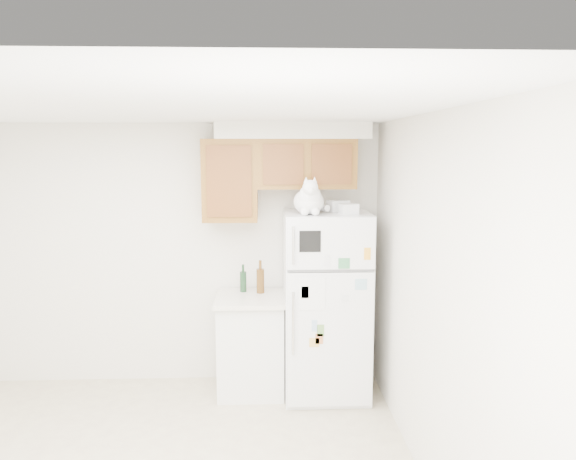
{
  "coord_description": "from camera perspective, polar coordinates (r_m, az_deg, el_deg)",
  "views": [
    {
      "loc": [
        0.81,
        -3.36,
        2.27
      ],
      "look_at": [
        1.02,
        1.55,
        1.55
      ],
      "focal_mm": 35.0,
      "sensor_mm": 36.0,
      "label": 1
    }
  ],
  "objects": [
    {
      "name": "storage_box_back",
      "position": [
        5.09,
        5.11,
        2.45
      ],
      "size": [
        0.21,
        0.19,
        0.1
      ],
      "primitive_type": "cube",
      "rotation": [
        0.0,
        0.0,
        0.36
      ],
      "color": "white",
      "rests_on": "refrigerator"
    },
    {
      "name": "refrigerator",
      "position": [
        5.19,
        3.87,
        -7.55
      ],
      "size": [
        0.76,
        0.78,
        1.7
      ],
      "color": "white",
      "rests_on": "ground_plane"
    },
    {
      "name": "base_counter",
      "position": [
        5.35,
        -3.77,
        -11.42
      ],
      "size": [
        0.64,
        0.64,
        0.92
      ],
      "color": "white",
      "rests_on": "ground_plane"
    },
    {
      "name": "room_shell",
      "position": [
        3.71,
        -13.12,
        -1.13
      ],
      "size": [
        3.84,
        4.04,
        2.52
      ],
      "color": "silver",
      "rests_on": "ground_plane"
    },
    {
      "name": "bottle_green",
      "position": [
        5.34,
        -4.58,
        -4.89
      ],
      "size": [
        0.06,
        0.06,
        0.26
      ],
      "primitive_type": null,
      "color": "#19381E",
      "rests_on": "base_counter"
    },
    {
      "name": "cat",
      "position": [
        4.85,
        2.18,
        3.08
      ],
      "size": [
        0.33,
        0.48,
        0.34
      ],
      "color": "white",
      "rests_on": "refrigerator"
    },
    {
      "name": "storage_box_front",
      "position": [
        4.89,
        6.18,
        2.13
      ],
      "size": [
        0.18,
        0.15,
        0.09
      ],
      "primitive_type": "cube",
      "rotation": [
        0.0,
        0.0,
        0.3
      ],
      "color": "white",
      "rests_on": "refrigerator"
    },
    {
      "name": "bottle_amber",
      "position": [
        5.27,
        -2.83,
        -4.76
      ],
      "size": [
        0.07,
        0.07,
        0.31
      ],
      "primitive_type": null,
      "color": "#593814",
      "rests_on": "base_counter"
    }
  ]
}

